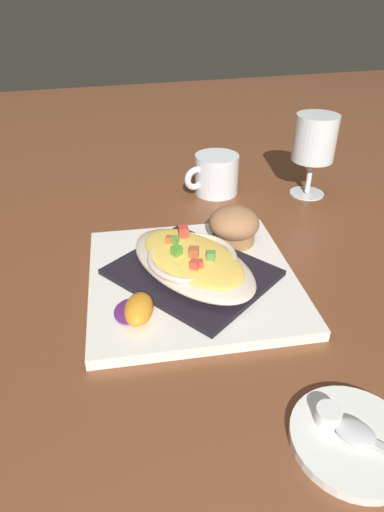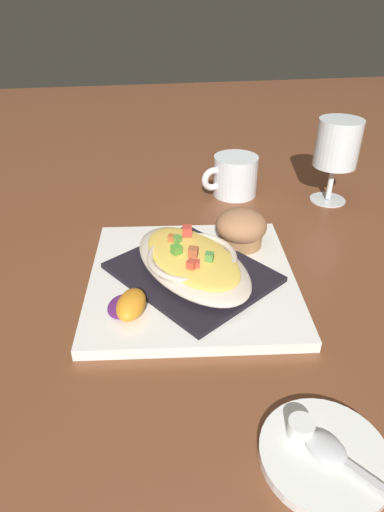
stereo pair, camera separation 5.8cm
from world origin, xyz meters
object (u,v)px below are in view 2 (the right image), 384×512
Objects in this scene: gratin_dish at (192,260)px; creamer_saucer at (324,455)px; orange_garnish at (130,305)px; creamer_cup_0 at (301,428)px; muffin at (241,228)px; square_plate at (192,279)px; stemmed_glass at (337,148)px; spoon at (329,451)px; coffee_mug at (234,178)px.

gratin_dish is 0.29m from creamer_saucer.
orange_garnish reaches higher than creamer_cup_0.
muffin is at bearing -4.29° from creamer_cup_0.
muffin reaches higher than creamer_saucer.
muffin is 3.16× the size of creamer_cup_0.
creamer_saucer is 0.03m from creamer_cup_0.
square_plate is 0.03m from gratin_dish.
gratin_dish is at bearing 127.18° from stemmed_glass.
creamer_saucer is 0.01m from spoon.
creamer_cup_0 is (-0.32, 0.02, -0.02)m from muffin.
gratin_dish is at bearing 128.91° from muffin.
gratin_dish is 2.16× the size of coffee_mug.
gratin_dish reaches higher than creamer_saucer.
creamer_cup_0 is at bearing -166.76° from gratin_dish.
gratin_dish is 1.58× the size of stemmed_glass.
gratin_dish is 9.95× the size of creamer_cup_0.
orange_garnish reaches higher than creamer_saucer.
muffin is 0.21m from coffee_mug.
creamer_saucer is 4.75× the size of creamer_cup_0.
orange_garnish is at bearing 127.56° from square_plate.
stemmed_glass is at bearing -23.69° from creamer_saucer.
stemmed_glass is (0.22, -0.29, 0.06)m from gratin_dish.
gratin_dish reaches higher than square_plate.
creamer_saucer is (-0.55, 0.05, -0.03)m from coffee_mug.
gratin_dish is 0.26m from creamer_cup_0.
creamer_saucer is 1.40× the size of spoon.
creamer_cup_0 is at bearing 36.73° from creamer_saucer.
stemmed_glass is at bearing -52.82° from gratin_dish.
orange_garnish is 2.88× the size of creamer_cup_0.
gratin_dish is at bearing 15.30° from creamer_saucer.
creamer_cup_0 is at bearing 36.73° from spoon.
square_plate is at bearing -52.44° from orange_garnish.
spoon is (-0.28, -0.08, -0.02)m from gratin_dish.
square_plate is at bearing -137.31° from gratin_dish.
stemmed_glass is 0.54m from creamer_cup_0.
muffin is at bearing -1.47° from creamer_saucer.
stemmed_glass is at bearing -23.38° from spoon.
square_plate is at bearing 13.23° from creamer_cup_0.
orange_garnish is at bearing 148.45° from coffee_mug.
spoon is (-0.34, 0.01, -0.03)m from muffin.
coffee_mug is 0.73× the size of stemmed_glass.
spoon is (-0.50, 0.22, -0.09)m from stemmed_glass.
square_plate reaches higher than creamer_saucer.
orange_garnish is at bearing 128.25° from muffin.
creamer_cup_0 is (-0.48, 0.23, -0.08)m from stemmed_glass.
creamer_cup_0 is at bearing 153.90° from stemmed_glass.
coffee_mug is 0.97× the size of creamer_saucer.
creamer_saucer is at bearing 178.53° from muffin.
muffin is at bearing 169.10° from coffee_mug.
orange_garnish is 0.48m from stemmed_glass.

